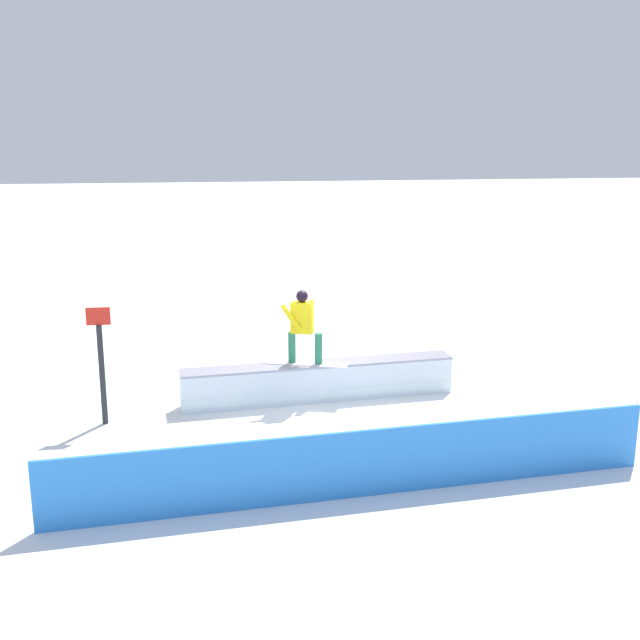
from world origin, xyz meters
TOP-DOWN VIEW (x-y plane):
  - ground_plane at (0.00, 0.00)m, footprint 120.00×120.00m
  - grind_box at (0.00, 0.00)m, footprint 5.17×1.00m
  - snowboarder at (0.30, 0.01)m, footprint 1.60×0.78m
  - safety_fence at (0.00, 4.03)m, footprint 8.59×0.86m
  - trail_marker at (3.84, 0.68)m, footprint 0.40×0.10m

SIDE VIEW (x-z plane):
  - ground_plane at x=0.00m, z-range 0.00..0.00m
  - grind_box at x=0.00m, z-range -0.03..0.69m
  - safety_fence at x=0.00m, z-range 0.00..0.98m
  - trail_marker at x=3.84m, z-range 0.07..2.13m
  - snowboarder at x=0.30m, z-range 0.76..2.16m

